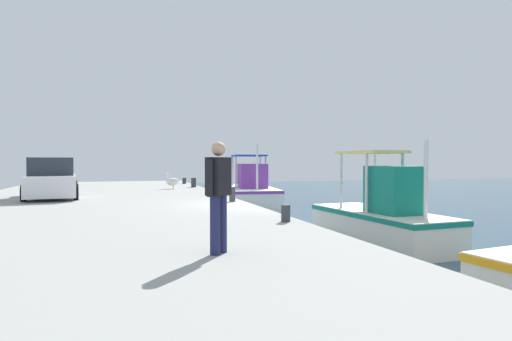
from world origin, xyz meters
TOP-DOWN VIEW (x-y plane):
  - quay_pier at (0.00, -5.00)m, footprint 36.00×10.00m
  - fishing_boat_nearest at (-6.64, 1.91)m, footprint 6.19×3.00m
  - fishing_boat_second at (3.71, 2.51)m, footprint 4.65×1.95m
  - pelican at (-8.67, -1.71)m, footprint 0.39×0.95m
  - fisherman_standing at (7.10, -2.70)m, footprint 0.47×0.45m
  - parked_car at (-4.55, -6.79)m, footprint 4.26×2.22m
  - mooring_bollard_nearest at (-13.40, -0.45)m, footprint 0.24×0.24m
  - mooring_bollard_second at (-9.63, -0.45)m, footprint 0.28×0.28m
  - mooring_bollard_third at (-0.96, -0.45)m, footprint 0.21×0.21m
  - mooring_bollard_fourth at (4.20, -0.45)m, footprint 0.22×0.22m

SIDE VIEW (x-z plane):
  - quay_pier at x=0.00m, z-range 0.00..0.80m
  - fishing_boat_second at x=3.71m, z-range -0.66..2.06m
  - fishing_boat_nearest at x=-6.64m, z-range -0.78..2.20m
  - mooring_bollard_nearest at x=-13.40m, z-range 0.80..1.18m
  - mooring_bollard_fourth at x=4.20m, z-range 0.80..1.20m
  - mooring_bollard_second at x=-9.63m, z-range 0.80..1.32m
  - mooring_bollard_third at x=-0.96m, z-range 0.80..1.32m
  - pelican at x=-8.67m, z-range 0.79..1.61m
  - parked_car at x=-4.55m, z-range 0.73..2.30m
  - fisherman_standing at x=7.10m, z-range 0.89..2.62m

